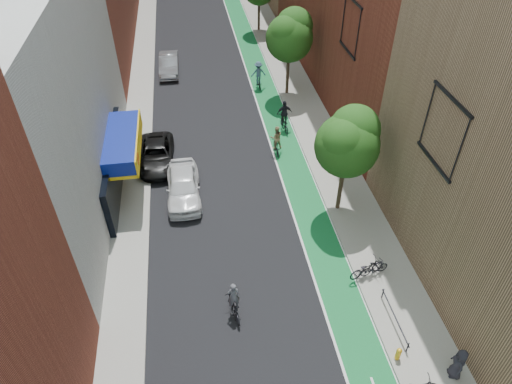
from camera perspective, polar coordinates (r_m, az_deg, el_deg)
name	(u,v)px	position (r m, az deg, el deg)	size (l,w,h in m)	color
bike_lane	(263,84)	(39.11, 0.87, 13.31)	(2.00, 68.00, 0.01)	#12682B
sidewalk_left	(141,92)	(38.81, -14.18, 11.98)	(2.00, 68.00, 0.15)	gray
sidewalk_right	(292,81)	(39.54, 4.55, 13.61)	(3.00, 68.00, 0.15)	gray
building_left_white	(15,104)	(26.78, -27.93, 9.65)	(8.00, 20.00, 12.00)	silver
tree_near	(348,141)	(23.78, 11.47, 6.28)	(3.40, 3.36, 6.42)	#332619
tree_mid	(290,34)	(35.67, 4.28, 19.07)	(3.55, 3.53, 6.74)	#332619
parked_car_white	(183,186)	(26.79, -9.07, 0.74)	(1.92, 4.76, 1.62)	white
parked_car_black	(156,155)	(29.91, -12.35, 4.58)	(2.21, 4.79, 1.33)	black
parked_car_silver	(169,64)	(41.56, -10.83, 15.42)	(1.58, 4.52, 1.49)	#989BA1
cyclist_lead	(234,304)	(20.95, -2.79, -13.85)	(0.85, 1.79, 1.94)	black
cyclist_lane_near	(276,142)	(30.15, 2.54, 6.28)	(0.80, 1.59, 1.97)	black
cyclist_lane_mid	(284,119)	(32.65, 3.57, 9.08)	(1.10, 1.94, 2.20)	black
cyclist_lane_far	(258,75)	(38.22, 0.31, 14.37)	(1.23, 1.57, 2.19)	black
parked_bike_mid	(375,268)	(23.03, 14.60, -9.14)	(0.42, 1.49, 0.89)	black
parked_bike_far	(367,268)	(22.85, 13.69, -9.23)	(0.66, 1.89, 0.99)	black
pedestrian	(458,364)	(20.61, 23.98, -19.00)	(0.78, 0.51, 1.60)	black
fire_hydrant	(398,353)	(20.61, 17.38, -18.70)	(0.23, 0.23, 0.66)	gold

